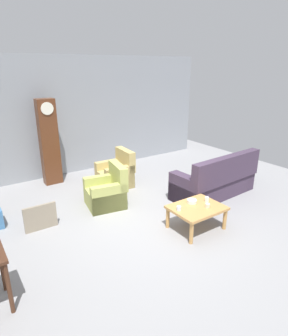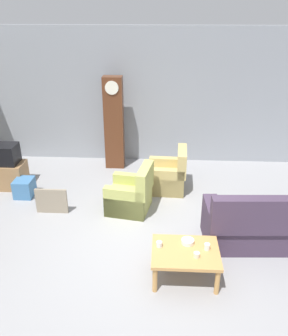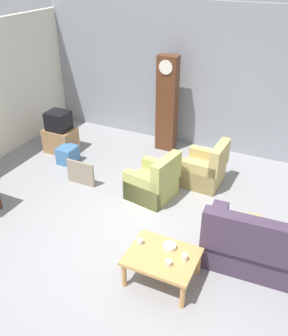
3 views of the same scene
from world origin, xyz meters
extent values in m
plane|color=gray|center=(0.00, 0.00, 0.00)|extent=(10.40, 10.40, 0.00)
cube|color=gray|center=(0.00, 3.60, 1.60)|extent=(8.40, 0.16, 3.20)
cube|color=#423347|center=(1.97, 0.16, 0.22)|extent=(2.14, 0.95, 0.44)
cube|color=#423347|center=(1.99, -0.20, 0.74)|extent=(2.11, 0.31, 0.60)
cube|color=#423347|center=(1.04, 0.12, 0.34)|extent=(0.28, 0.85, 0.68)
cube|color=#9E8966|center=(1.49, 0.19, 0.62)|extent=(0.38, 0.20, 0.36)
cube|color=tan|center=(-0.43, 1.07, 0.20)|extent=(0.88, 0.88, 0.40)
cube|color=tan|center=(-0.12, 1.02, 0.66)|extent=(0.31, 0.78, 0.52)
cube|color=tan|center=(-0.38, 1.37, 0.30)|extent=(0.78, 0.29, 0.60)
cube|color=tan|center=(-0.49, 0.78, 0.30)|extent=(0.78, 0.29, 0.60)
cube|color=tan|center=(0.28, 1.94, 0.20)|extent=(0.79, 0.79, 0.40)
cube|color=tan|center=(0.60, 1.92, 0.66)|extent=(0.21, 0.77, 0.52)
cube|color=tan|center=(0.29, 2.24, 0.30)|extent=(0.77, 0.19, 0.60)
cube|color=tan|center=(0.27, 1.64, 0.30)|extent=(0.77, 0.19, 0.60)
cube|color=tan|center=(0.55, -0.74, 0.43)|extent=(0.96, 0.76, 0.05)
cylinder|color=tan|center=(0.13, -1.07, 0.20)|extent=(0.07, 0.07, 0.40)
cylinder|color=tan|center=(0.97, -1.07, 0.20)|extent=(0.07, 0.07, 0.40)
cylinder|color=tan|center=(0.13, -0.42, 0.20)|extent=(0.07, 0.07, 0.40)
cylinder|color=tan|center=(0.97, -0.42, 0.20)|extent=(0.07, 0.07, 0.40)
cube|color=#562D19|center=(-0.95, 3.05, 1.09)|extent=(0.44, 0.28, 2.17)
cylinder|color=silver|center=(-0.95, 2.90, 1.95)|extent=(0.30, 0.02, 0.30)
cube|color=#997047|center=(-3.09, 1.86, 0.28)|extent=(0.68, 0.52, 0.55)
cube|color=black|center=(-3.09, 1.86, 0.76)|extent=(0.48, 0.44, 0.42)
cube|color=gray|center=(-1.88, 0.87, 0.25)|extent=(0.60, 0.05, 0.50)
cube|color=teal|center=(-2.63, 1.48, 0.19)|extent=(0.36, 0.41, 0.37)
cylinder|color=white|center=(0.85, -0.70, 0.50)|extent=(0.08, 0.08, 0.10)
cylinder|color=silver|center=(0.17, -0.66, 0.49)|extent=(0.08, 0.08, 0.08)
cylinder|color=beige|center=(0.69, -0.87, 0.49)|extent=(0.09, 0.09, 0.07)
cylinder|color=white|center=(0.59, -0.56, 0.48)|extent=(0.18, 0.18, 0.06)
camera|label=1|loc=(-3.00, -4.19, 2.92)|focal=31.19mm
camera|label=2|loc=(0.18, -4.83, 3.64)|focal=38.02mm
camera|label=3|loc=(1.89, -4.16, 3.99)|focal=38.94mm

